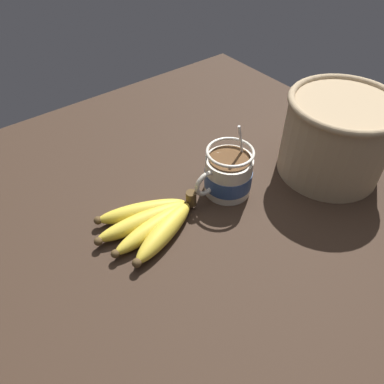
{
  "coord_description": "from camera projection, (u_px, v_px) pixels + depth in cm",
  "views": [
    {
      "loc": [
        34.43,
        41.94,
        55.33
      ],
      "look_at": [
        3.79,
        2.3,
        7.9
      ],
      "focal_mm": 35.0,
      "sensor_mm": 36.0,
      "label": 1
    }
  ],
  "objects": [
    {
      "name": "table",
      "position": [
        200.0,
        200.0,
        0.76
      ],
      "size": [
        96.07,
        96.07,
        3.57
      ],
      "color": "#332319",
      "rests_on": "ground"
    },
    {
      "name": "banana_bunch",
      "position": [
        151.0,
        223.0,
        0.67
      ],
      "size": [
        20.23,
        15.58,
        4.04
      ],
      "color": "#4C381E",
      "rests_on": "table"
    },
    {
      "name": "woven_basket",
      "position": [
        337.0,
        136.0,
        0.74
      ],
      "size": [
        21.86,
        21.86,
        16.9
      ],
      "color": "tan",
      "rests_on": "table"
    },
    {
      "name": "coffee_mug",
      "position": [
        228.0,
        174.0,
        0.73
      ],
      "size": [
        13.2,
        9.39,
        14.66
      ],
      "color": "beige",
      "rests_on": "table"
    }
  ]
}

